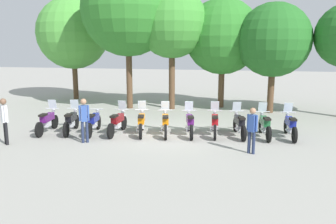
% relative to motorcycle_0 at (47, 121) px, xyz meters
% --- Properties ---
extents(ground_plane, '(80.00, 80.00, 0.00)m').
position_rel_motorcycle_0_xyz_m(ground_plane, '(5.16, 0.68, -0.52)').
color(ground_plane, '#9E9B93').
extents(motorcycle_0, '(0.62, 2.19, 1.37)m').
position_rel_motorcycle_0_xyz_m(motorcycle_0, '(0.00, 0.00, 0.00)').
color(motorcycle_0, black).
rests_on(motorcycle_0, ground_plane).
extents(motorcycle_1, '(0.69, 2.17, 1.37)m').
position_rel_motorcycle_0_xyz_m(motorcycle_1, '(1.03, 0.22, 0.00)').
color(motorcycle_1, black).
rests_on(motorcycle_1, ground_plane).
extents(motorcycle_2, '(0.64, 2.18, 0.99)m').
position_rel_motorcycle_0_xyz_m(motorcycle_2, '(2.06, 0.28, -0.01)').
color(motorcycle_2, black).
rests_on(motorcycle_2, ground_plane).
extents(motorcycle_3, '(0.62, 2.19, 1.37)m').
position_rel_motorcycle_0_xyz_m(motorcycle_3, '(3.10, 0.41, 0.00)').
color(motorcycle_3, black).
rests_on(motorcycle_3, ground_plane).
extents(motorcycle_4, '(0.74, 2.15, 1.37)m').
position_rel_motorcycle_0_xyz_m(motorcycle_4, '(4.12, 0.59, 0.00)').
color(motorcycle_4, black).
rests_on(motorcycle_4, ground_plane).
extents(motorcycle_5, '(0.73, 2.16, 1.37)m').
position_rel_motorcycle_0_xyz_m(motorcycle_5, '(5.15, 0.69, 0.00)').
color(motorcycle_5, black).
rests_on(motorcycle_5, ground_plane).
extents(motorcycle_6, '(0.74, 2.16, 1.37)m').
position_rel_motorcycle_0_xyz_m(motorcycle_6, '(6.18, 0.85, 0.00)').
color(motorcycle_6, black).
rests_on(motorcycle_6, ground_plane).
extents(motorcycle_7, '(0.62, 2.19, 1.37)m').
position_rel_motorcycle_0_xyz_m(motorcycle_7, '(7.22, 1.08, 0.00)').
color(motorcycle_7, black).
rests_on(motorcycle_7, ground_plane).
extents(motorcycle_8, '(0.73, 2.16, 1.37)m').
position_rel_motorcycle_0_xyz_m(motorcycle_8, '(8.24, 1.13, 0.00)').
color(motorcycle_8, black).
rests_on(motorcycle_8, ground_plane).
extents(motorcycle_9, '(0.62, 2.18, 1.37)m').
position_rel_motorcycle_0_xyz_m(motorcycle_9, '(9.27, 1.20, 0.00)').
color(motorcycle_9, black).
rests_on(motorcycle_9, ground_plane).
extents(motorcycle_10, '(0.62, 2.19, 1.37)m').
position_rel_motorcycle_0_xyz_m(motorcycle_10, '(10.31, 1.32, 0.00)').
color(motorcycle_10, black).
rests_on(motorcycle_10, ground_plane).
extents(person_0, '(0.39, 0.29, 1.65)m').
position_rel_motorcycle_0_xyz_m(person_0, '(8.68, -1.24, 0.44)').
color(person_0, '#232D4C').
rests_on(person_0, ground_plane).
extents(person_1, '(0.39, 0.31, 1.75)m').
position_rel_motorcycle_0_xyz_m(person_1, '(2.32, -1.16, 0.52)').
color(person_1, '#232D4C').
rests_on(person_1, ground_plane).
extents(person_2, '(0.36, 0.33, 1.80)m').
position_rel_motorcycle_0_xyz_m(person_2, '(-0.54, -2.03, 0.55)').
color(person_2, black).
rests_on(person_2, ground_plane).
extents(tree_0, '(4.94, 4.94, 7.08)m').
position_rel_motorcycle_0_xyz_m(tree_0, '(-3.29, 9.21, 4.08)').
color(tree_0, brown).
rests_on(tree_0, ground_plane).
extents(tree_1, '(5.46, 5.46, 8.57)m').
position_rel_motorcycle_0_xyz_m(tree_1, '(1.64, 6.51, 5.31)').
color(tree_1, brown).
rests_on(tree_1, ground_plane).
extents(tree_2, '(4.07, 4.07, 7.09)m').
position_rel_motorcycle_0_xyz_m(tree_2, '(4.21, 6.76, 4.51)').
color(tree_2, brown).
rests_on(tree_2, ground_plane).
extents(tree_3, '(4.52, 4.52, 6.55)m').
position_rel_motorcycle_0_xyz_m(tree_3, '(7.06, 7.98, 3.76)').
color(tree_3, brown).
rests_on(tree_3, ground_plane).
extents(tree_4, '(4.08, 4.08, 6.10)m').
position_rel_motorcycle_0_xyz_m(tree_4, '(9.91, 6.79, 3.53)').
color(tree_4, brown).
rests_on(tree_4, ground_plane).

